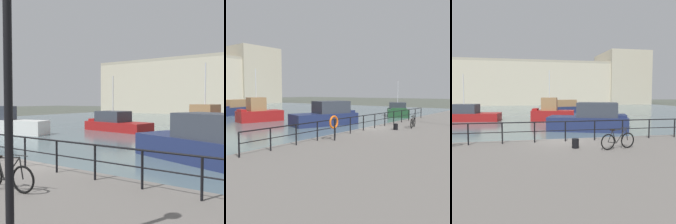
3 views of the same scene
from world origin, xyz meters
TOP-DOWN VIEW (x-y plane):
  - ground_plane at (0.00, 0.00)m, footprint 240.00×240.00m
  - moored_cabin_cruiser at (-15.72, 9.35)m, footprint 8.91×3.77m
  - moored_small_launch at (4.01, 7.20)m, footprint 7.42×4.84m
  - moored_harbor_tender at (-8.26, 17.47)m, footprint 7.39×3.69m
  - moored_white_yacht at (1.75, 15.62)m, footprint 5.47×3.32m
  - quay_railing at (-0.69, -0.75)m, footprint 20.93×0.07m
  - parked_bicycle at (2.09, -2.91)m, footprint 1.75×0.40m
  - quay_lamp_post at (5.16, -5.04)m, footprint 0.32×0.32m

SIDE VIEW (x-z plane):
  - ground_plane at x=0.00m, z-range 0.00..0.00m
  - moored_harbor_tender at x=-8.26m, z-range -2.04..3.61m
  - moored_cabin_cruiser at x=-15.72m, z-range -1.91..3.84m
  - moored_white_yacht at x=1.75m, z-range -2.05..4.04m
  - moored_small_launch at x=4.01m, z-range -0.23..2.25m
  - parked_bicycle at x=2.09m, z-range 0.65..1.63m
  - quay_railing at x=-0.69m, z-range 0.94..2.02m
  - quay_lamp_post at x=5.16m, z-range 1.36..5.53m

